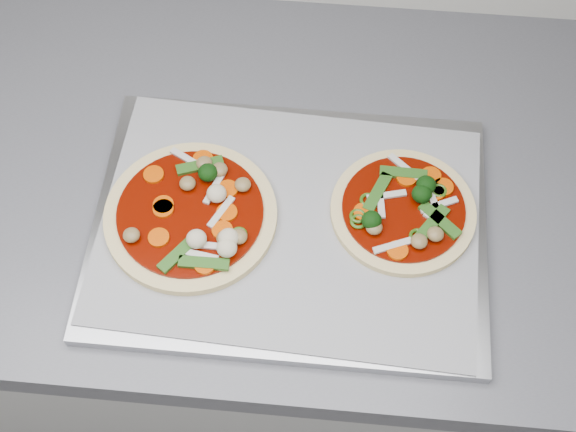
{
  "coord_description": "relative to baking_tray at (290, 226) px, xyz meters",
  "views": [
    {
      "loc": [
        -0.67,
        0.74,
        1.75
      ],
      "look_at": [
        -0.72,
        1.22,
        0.93
      ],
      "focal_mm": 50.0,
      "sensor_mm": 36.0,
      "label": 1
    }
  ],
  "objects": [
    {
      "name": "baking_tray",
      "position": [
        0.0,
        0.0,
        0.0
      ],
      "size": [
        0.47,
        0.35,
        0.02
      ],
      "primitive_type": "cube",
      "rotation": [
        0.0,
        0.0,
        -0.0
      ],
      "color": "#9B9BA0",
      "rests_on": "countertop"
    },
    {
      "name": "pizza_left",
      "position": [
        -0.11,
        -0.01,
        0.02
      ],
      "size": [
        0.26,
        0.26,
        0.04
      ],
      "rotation": [
        0.0,
        0.0,
        -0.34
      ],
      "color": "#F2DE89",
      "rests_on": "parchment"
    },
    {
      "name": "parchment",
      "position": [
        0.0,
        0.0,
        0.01
      ],
      "size": [
        0.46,
        0.34,
        0.0
      ],
      "primitive_type": "cube",
      "rotation": [
        0.0,
        0.0,
        -0.04
      ],
      "color": "#A4A3A9",
      "rests_on": "baking_tray"
    },
    {
      "name": "pizza_right",
      "position": [
        0.14,
        0.02,
        0.02
      ],
      "size": [
        0.22,
        0.22,
        0.03
      ],
      "rotation": [
        0.0,
        0.0,
        0.32
      ],
      "color": "#F2DE89",
      "rests_on": "parchment"
    }
  ]
}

